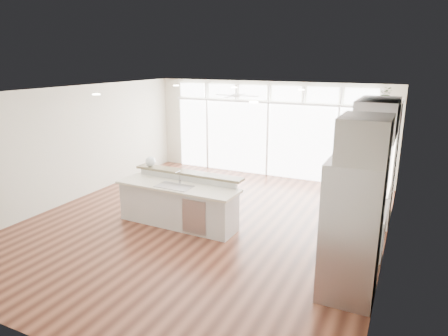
% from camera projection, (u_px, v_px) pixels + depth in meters
% --- Properties ---
extents(floor, '(7.00, 8.00, 0.02)m').
position_uv_depth(floor, '(203.00, 224.00, 8.30)').
color(floor, '#462015').
rests_on(floor, ground).
extents(ceiling, '(7.00, 8.00, 0.02)m').
position_uv_depth(ceiling, '(201.00, 92.00, 7.58)').
color(ceiling, white).
rests_on(ceiling, wall_back).
extents(wall_back, '(7.00, 0.04, 2.70)m').
position_uv_depth(wall_back, '(269.00, 129.00, 11.42)').
color(wall_back, beige).
rests_on(wall_back, floor).
extents(wall_front, '(7.00, 0.04, 2.70)m').
position_uv_depth(wall_front, '(31.00, 240.00, 4.46)').
color(wall_front, beige).
rests_on(wall_front, floor).
extents(wall_left, '(0.04, 8.00, 2.70)m').
position_uv_depth(wall_left, '(72.00, 145.00, 9.39)').
color(wall_left, beige).
rests_on(wall_left, floor).
extents(wall_right, '(0.04, 8.00, 2.70)m').
position_uv_depth(wall_right, '(391.00, 183.00, 6.48)').
color(wall_right, beige).
rests_on(wall_right, floor).
extents(glass_wall, '(5.80, 0.06, 2.08)m').
position_uv_depth(glass_wall, '(268.00, 140.00, 11.44)').
color(glass_wall, white).
rests_on(glass_wall, wall_back).
extents(transom_row, '(5.90, 0.06, 0.40)m').
position_uv_depth(transom_row, '(269.00, 93.00, 11.09)').
color(transom_row, white).
rests_on(transom_row, wall_back).
extents(desk_window, '(0.04, 0.85, 0.85)m').
position_uv_depth(desk_window, '(391.00, 167.00, 6.71)').
color(desk_window, silver).
rests_on(desk_window, wall_right).
extents(ceiling_fan, '(1.16, 1.16, 0.32)m').
position_uv_depth(ceiling_fan, '(236.00, 92.00, 10.28)').
color(ceiling_fan, silver).
rests_on(ceiling_fan, ceiling).
extents(recessed_lights, '(3.40, 3.00, 0.02)m').
position_uv_depth(recessed_lights, '(206.00, 92.00, 7.76)').
color(recessed_lights, '#EBE6C8').
rests_on(recessed_lights, ceiling).
extents(oven_cabinet, '(0.64, 1.20, 2.50)m').
position_uv_depth(oven_cabinet, '(379.00, 162.00, 8.21)').
color(oven_cabinet, silver).
rests_on(oven_cabinet, floor).
extents(desk_nook, '(0.72, 1.30, 0.76)m').
position_uv_depth(desk_nook, '(364.00, 228.00, 7.15)').
color(desk_nook, silver).
rests_on(desk_nook, floor).
extents(upper_cabinets, '(0.64, 1.30, 0.64)m').
position_uv_depth(upper_cabinets, '(377.00, 118.00, 6.61)').
color(upper_cabinets, silver).
rests_on(upper_cabinets, wall_right).
extents(refrigerator, '(0.76, 0.90, 2.00)m').
position_uv_depth(refrigerator, '(352.00, 230.00, 5.56)').
color(refrigerator, '#A8A7AC').
rests_on(refrigerator, floor).
extents(fridge_cabinet, '(0.64, 0.90, 0.60)m').
position_uv_depth(fridge_cabinet, '(365.00, 139.00, 5.19)').
color(fridge_cabinet, silver).
rests_on(fridge_cabinet, wall_right).
extents(framed_photos, '(0.06, 0.22, 0.80)m').
position_uv_depth(framed_photos, '(392.00, 167.00, 7.28)').
color(framed_photos, black).
rests_on(framed_photos, wall_right).
extents(kitchen_island, '(2.62, 1.05, 1.03)m').
position_uv_depth(kitchen_island, '(178.00, 201.00, 8.10)').
color(kitchen_island, silver).
rests_on(kitchen_island, floor).
extents(rug, '(1.03, 0.91, 0.01)m').
position_uv_depth(rug, '(346.00, 241.00, 7.45)').
color(rug, '#3B1C12').
rests_on(rug, floor).
extents(office_chair, '(0.58, 0.54, 1.04)m').
position_uv_depth(office_chair, '(346.00, 236.00, 6.51)').
color(office_chair, black).
rests_on(office_chair, floor).
extents(fishbowl, '(0.26, 0.26, 0.22)m').
position_uv_depth(fishbowl, '(150.00, 161.00, 8.69)').
color(fishbowl, silver).
rests_on(fishbowl, kitchen_island).
extents(monitor, '(0.12, 0.52, 0.43)m').
position_uv_depth(monitor, '(362.00, 196.00, 7.03)').
color(monitor, black).
rests_on(monitor, desk_nook).
extents(keyboard, '(0.13, 0.29, 0.01)m').
position_uv_depth(keyboard, '(351.00, 205.00, 7.16)').
color(keyboard, silver).
rests_on(keyboard, desk_nook).
extents(potted_plant, '(0.29, 0.31, 0.21)m').
position_uv_depth(potted_plant, '(386.00, 95.00, 7.85)').
color(potted_plant, '#2C4F22').
rests_on(potted_plant, oven_cabinet).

